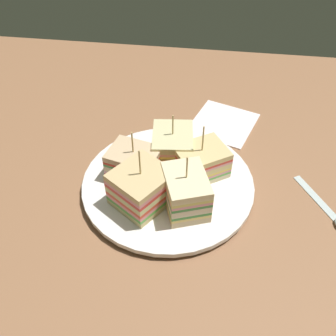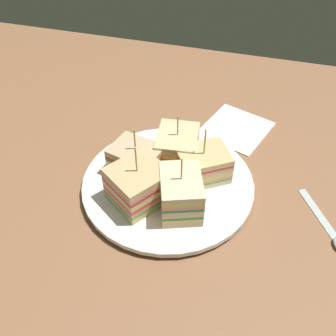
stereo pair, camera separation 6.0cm
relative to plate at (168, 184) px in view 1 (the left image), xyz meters
The scene contains 10 objects.
ground_plane 1.83cm from the plate, ahead, with size 127.10×96.95×1.80cm, color #8F6141.
plate is the anchor object (origin of this frame).
sandwich_wedge_0 6.71cm from the plate, 125.55° to the right, with size 10.50×10.62×10.30cm.
sandwich_wedge_1 6.76cm from the plate, 55.13° to the right, with size 8.18×9.38×9.97cm.
sandwich_wedge_2 6.44cm from the plate, 29.17° to the left, with size 9.94×9.42×9.54cm.
sandwich_wedge_3 6.51cm from the plate, 93.79° to the left, with size 7.37×8.53×8.90cm.
sandwich_wedge_4 6.41cm from the plate, 169.33° to the left, with size 9.08×7.70×8.66cm.
chip_pile 2.49cm from the plate, 87.80° to the right, with size 5.67×5.82×1.77cm.
spoon 26.21cm from the plate, ahead, with size 8.22×12.18×1.00cm.
napkin 20.26cm from the plate, 65.49° to the left, with size 11.29×11.79×0.50cm, color white.
Camera 1 is at (5.84, -42.96, 46.63)cm, focal length 41.49 mm.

